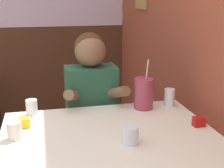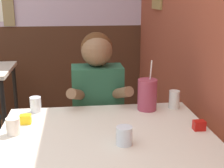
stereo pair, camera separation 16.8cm
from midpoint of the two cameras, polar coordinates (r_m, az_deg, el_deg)
brick_wall_right at (r=2.49m, az=8.43°, el=13.78°), size 0.08×4.58×2.70m
main_table at (r=1.62m, az=-3.43°, el=-11.24°), size 1.09×0.84×0.76m
person_seated at (r=2.17m, az=-5.97°, el=-5.77°), size 0.42×0.41×1.21m
cocktail_pitcher at (r=1.90m, az=3.32°, el=-1.80°), size 0.12×0.12×0.31m
glass_near_pitcher at (r=1.89m, az=-16.97°, el=-4.14°), size 0.07×0.07×0.09m
glass_center at (r=1.97m, az=8.07°, el=-2.48°), size 0.07×0.07×0.11m
glass_far_side at (r=1.62m, az=-20.32°, el=-8.03°), size 0.07×0.07×0.09m
glass_by_brick at (r=1.47m, az=0.10°, el=-9.38°), size 0.08×0.08×0.09m
condiment_ketchup at (r=1.71m, az=12.89°, el=-6.80°), size 0.06×0.04×0.05m
condiment_mustard at (r=1.74m, az=-18.44°, el=-6.79°), size 0.06×0.04×0.05m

